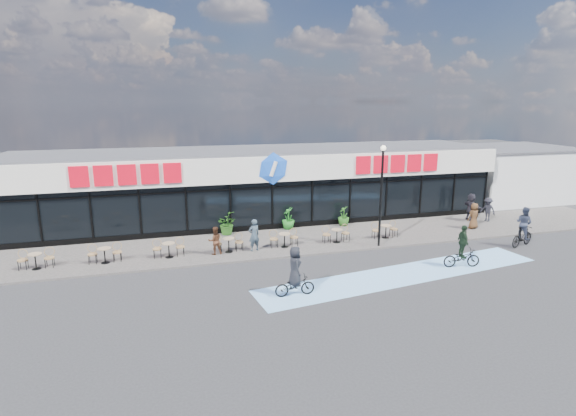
{
  "coord_description": "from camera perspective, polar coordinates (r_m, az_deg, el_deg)",
  "views": [
    {
      "loc": [
        -6.2,
        -18.3,
        7.57
      ],
      "look_at": [
        -0.02,
        3.5,
        2.19
      ],
      "focal_mm": 28.0,
      "sensor_mm": 36.0,
      "label": 1
    }
  ],
  "objects": [
    {
      "name": "bistro_set_2",
      "position": [
        22.95,
        -14.9,
        -4.91
      ],
      "size": [
        1.54,
        0.62,
        0.9
      ],
      "color": "tan",
      "rests_on": "sidewalk"
    },
    {
      "name": "potted_plant_mid",
      "position": [
        26.9,
        0.04,
        -1.3
      ],
      "size": [
        0.86,
        0.86,
        1.33
      ],
      "primitive_type": "imported",
      "rotation": [
        0.0,
        0.0,
        4.54
      ],
      "color": "#1D681E",
      "rests_on": "sidewalk"
    },
    {
      "name": "patron_right",
      "position": [
        22.75,
        -9.26,
        -4.11
      ],
      "size": [
        0.74,
        0.6,
        1.42
      ],
      "primitive_type": "imported",
      "rotation": [
        0.0,
        0.0,
        3.23
      ],
      "color": "#4E2D1C",
      "rests_on": "sidewalk"
    },
    {
      "name": "bike_lane",
      "position": [
        21.06,
        14.53,
        -8.15
      ],
      "size": [
        14.17,
        4.13,
        0.01
      ],
      "primitive_type": "cube",
      "rotation": [
        0.0,
        0.0,
        0.14
      ],
      "color": "#7CB6EB",
      "rests_on": "ground"
    },
    {
      "name": "ground",
      "position": [
        20.75,
        2.71,
        -8.06
      ],
      "size": [
        120.0,
        120.0,
        0.0
      ],
      "primitive_type": "plane",
      "color": "#28282B",
      "rests_on": "ground"
    },
    {
      "name": "cyclist_c",
      "position": [
        18.01,
        0.87,
        -8.74
      ],
      "size": [
        1.63,
        0.79,
        2.06
      ],
      "color": "black",
      "rests_on": "ground"
    },
    {
      "name": "pedestrian_a",
      "position": [
        31.32,
        24.04,
        -0.18
      ],
      "size": [
        0.89,
        1.13,
        1.54
      ],
      "primitive_type": "imported",
      "rotation": [
        0.0,
        0.0,
        -1.2
      ],
      "color": "black",
      "rests_on": "sidewalk"
    },
    {
      "name": "lamp_post",
      "position": [
        23.68,
        11.78,
        2.56
      ],
      "size": [
        0.28,
        0.28,
        5.32
      ],
      "color": "black",
      "rests_on": "sidewalk"
    },
    {
      "name": "building",
      "position": [
        29.37,
        -3.4,
        3.07
      ],
      "size": [
        30.6,
        6.57,
        4.75
      ],
      "color": "black",
      "rests_on": "ground"
    },
    {
      "name": "bistro_set_6",
      "position": [
        25.84,
        12.23,
        -2.71
      ],
      "size": [
        1.54,
        0.62,
        0.9
      ],
      "color": "tan",
      "rests_on": "sidewalk"
    },
    {
      "name": "sidewalk",
      "position": [
        24.79,
        -0.59,
        -4.3
      ],
      "size": [
        44.0,
        5.0,
        0.1
      ],
      "primitive_type": "cube",
      "color": "#605A55",
      "rests_on": "ground"
    },
    {
      "name": "cyclist_a",
      "position": [
        22.54,
        21.24,
        -5.2
      ],
      "size": [
        1.81,
        0.98,
        2.03
      ],
      "color": "black",
      "rests_on": "ground"
    },
    {
      "name": "potted_plant_right",
      "position": [
        27.87,
        7.08,
        -0.99
      ],
      "size": [
        0.91,
        0.91,
        1.23
      ],
      "primitive_type": "imported",
      "rotation": [
        0.0,
        0.0,
        4.3
      ],
      "color": "#225618",
      "rests_on": "sidewalk"
    },
    {
      "name": "neighbour_building",
      "position": [
        40.02,
        26.31,
        4.06
      ],
      "size": [
        9.2,
        7.2,
        4.11
      ],
      "color": "silver",
      "rests_on": "ground"
    },
    {
      "name": "potted_plant_left",
      "position": [
        26.07,
        -7.91,
        -1.94
      ],
      "size": [
        1.19,
        1.32,
        1.3
      ],
      "primitive_type": "imported",
      "rotation": [
        0.0,
        0.0,
        1.73
      ],
      "color": "#265A19",
      "rests_on": "sidewalk"
    },
    {
      "name": "bistro_set_5",
      "position": [
        24.62,
        6.14,
        -3.28
      ],
      "size": [
        1.54,
        0.62,
        0.9
      ],
      "color": "tan",
      "rests_on": "sidewalk"
    },
    {
      "name": "cyclist_b",
      "position": [
        26.99,
        27.68,
        -2.5
      ],
      "size": [
        1.92,
        1.09,
        2.18
      ],
      "color": "black",
      "rests_on": "ground"
    },
    {
      "name": "pedestrian_c",
      "position": [
        29.17,
        22.52,
        -0.93
      ],
      "size": [
        0.84,
        0.63,
        1.57
      ],
      "primitive_type": "imported",
      "rotation": [
        0.0,
        0.0,
        3.32
      ],
      "color": "#49301A",
      "rests_on": "sidewalk"
    },
    {
      "name": "bistro_set_4",
      "position": [
        23.71,
        -0.5,
        -3.85
      ],
      "size": [
        1.54,
        0.62,
        0.9
      ],
      "color": "tan",
      "rests_on": "sidewalk"
    },
    {
      "name": "patron_left",
      "position": [
        23.01,
        -4.34,
        -3.44
      ],
      "size": [
        0.7,
        0.56,
        1.67
      ],
      "primitive_type": "imported",
      "rotation": [
        0.0,
        0.0,
        3.43
      ],
      "color": "#303F4B",
      "rests_on": "sidewalk"
    },
    {
      "name": "bistro_set_3",
      "position": [
        23.15,
        -7.58,
        -4.41
      ],
      "size": [
        1.54,
        0.62,
        0.9
      ],
      "color": "tan",
      "rests_on": "sidewalk"
    },
    {
      "name": "bistro_set_0",
      "position": [
        23.67,
        -29.37,
        -5.67
      ],
      "size": [
        1.54,
        0.62,
        0.9
      ],
      "color": "tan",
      "rests_on": "sidewalk"
    },
    {
      "name": "bistro_set_1",
      "position": [
        23.12,
        -22.24,
        -5.34
      ],
      "size": [
        1.54,
        0.62,
        0.9
      ],
      "color": "tan",
      "rests_on": "sidewalk"
    },
    {
      "name": "pedestrian_b",
      "position": [
        31.13,
        22.21,
        0.14
      ],
      "size": [
        0.57,
        1.66,
        1.77
      ],
      "primitive_type": "imported",
      "rotation": [
        0.0,
        0.0,
        1.54
      ],
      "color": "#24232B",
      "rests_on": "sidewalk"
    }
  ]
}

